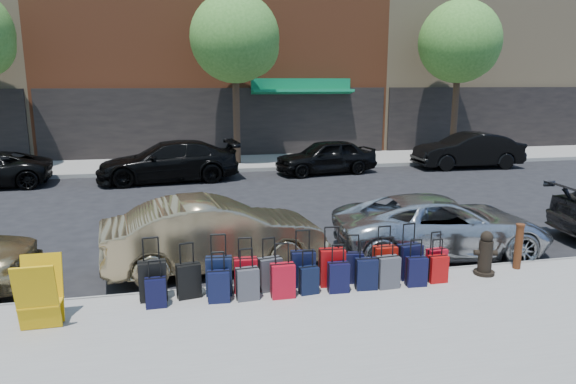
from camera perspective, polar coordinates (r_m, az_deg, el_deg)
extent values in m
plane|color=black|center=(13.79, -3.15, -3.49)|extent=(120.00, 120.00, 0.00)
cube|color=gray|center=(7.83, 4.62, -15.67)|extent=(60.00, 4.00, 0.15)
cube|color=gray|center=(23.49, -6.99, 3.20)|extent=(60.00, 4.00, 0.15)
cube|color=gray|center=(9.60, 1.11, -10.17)|extent=(60.00, 0.08, 0.15)
cube|color=gray|center=(21.51, -6.49, 2.38)|extent=(60.00, 0.08, 0.15)
cube|color=black|center=(25.23, -7.49, 7.53)|extent=(16.66, 0.15, 3.40)
cube|color=#0B6B40|center=(25.45, 1.66, 11.05)|extent=(5.00, 0.91, 0.27)
cube|color=#0B6B40|center=(25.73, 1.50, 11.84)|extent=(5.00, 0.10, 0.60)
cube|color=black|center=(30.95, 23.80, 7.46)|extent=(14.70, 0.15, 3.40)
cylinder|color=black|center=(22.79, -5.76, 9.21)|extent=(0.30, 0.30, 4.80)
sphere|color=#387125|center=(22.83, -5.93, 16.68)|extent=(3.80, 3.80, 3.80)
sphere|color=#387125|center=(22.88, -4.36, 15.74)|extent=(2.58, 2.58, 2.58)
cylinder|color=black|center=(26.13, 18.08, 9.06)|extent=(0.30, 0.30, 4.80)
sphere|color=#387125|center=(26.17, 18.52, 15.56)|extent=(3.80, 3.80, 3.80)
sphere|color=#387125|center=(26.45, 19.62, 14.62)|extent=(2.58, 2.58, 2.58)
cube|color=black|center=(8.94, -14.79, -9.51)|extent=(0.46, 0.28, 0.67)
cylinder|color=black|center=(8.70, -15.05, -5.07)|extent=(0.25, 0.05, 0.03)
cube|color=black|center=(8.92, -10.99, -9.65)|extent=(0.43, 0.29, 0.59)
cylinder|color=black|center=(8.70, -11.16, -5.75)|extent=(0.22, 0.07, 0.03)
cube|color=black|center=(8.94, -7.67, -9.23)|extent=(0.46, 0.29, 0.66)
cylinder|color=black|center=(8.71, -7.81, -4.84)|extent=(0.25, 0.06, 0.03)
cube|color=maroon|center=(9.02, -4.72, -9.17)|extent=(0.41, 0.24, 0.60)
cylinder|color=black|center=(8.81, -4.79, -5.25)|extent=(0.22, 0.05, 0.03)
cube|color=#37373C|center=(9.05, -2.00, -9.10)|extent=(0.42, 0.28, 0.58)
cylinder|color=black|center=(8.84, -2.03, -5.28)|extent=(0.22, 0.07, 0.03)
cube|color=black|center=(9.22, 1.68, -8.52)|extent=(0.44, 0.27, 0.64)
cylinder|color=black|center=(8.99, 1.71, -4.41)|extent=(0.24, 0.05, 0.03)
cube|color=maroon|center=(9.27, 4.92, -8.34)|extent=(0.47, 0.28, 0.67)
cylinder|color=black|center=(9.04, 5.00, -4.04)|extent=(0.25, 0.05, 0.03)
cube|color=black|center=(9.45, 7.19, -8.35)|extent=(0.40, 0.27, 0.55)
cylinder|color=black|center=(9.26, 7.29, -4.87)|extent=(0.21, 0.07, 0.03)
cube|color=maroon|center=(9.68, 10.69, -7.74)|extent=(0.42, 0.24, 0.62)
cylinder|color=black|center=(9.47, 10.85, -3.89)|extent=(0.23, 0.04, 0.03)
cube|color=black|center=(9.82, 13.35, -7.51)|extent=(0.46, 0.29, 0.65)
cylinder|color=black|center=(9.61, 13.56, -3.57)|extent=(0.24, 0.07, 0.03)
cube|color=#A50A19|center=(10.03, 16.15, -7.58)|extent=(0.38, 0.23, 0.53)
cylinder|color=black|center=(9.85, 16.35, -4.40)|extent=(0.20, 0.05, 0.03)
cube|color=black|center=(8.69, -14.47, -10.78)|extent=(0.33, 0.20, 0.48)
cylinder|color=black|center=(8.51, -14.66, -7.50)|extent=(0.19, 0.04, 0.03)
cube|color=black|center=(8.69, -7.71, -10.36)|extent=(0.37, 0.23, 0.53)
cylinder|color=black|center=(8.48, -7.82, -6.78)|extent=(0.20, 0.04, 0.03)
cube|color=#3F3E44|center=(8.72, -4.53, -10.14)|extent=(0.39, 0.24, 0.54)
cylinder|color=black|center=(8.51, -4.59, -6.46)|extent=(0.21, 0.05, 0.03)
cube|color=#A90A1C|center=(8.77, -0.59, -9.83)|extent=(0.40, 0.23, 0.58)
cylinder|color=black|center=(8.55, -0.60, -5.88)|extent=(0.22, 0.03, 0.03)
cube|color=black|center=(8.93, 2.31, -9.77)|extent=(0.34, 0.23, 0.48)
cylinder|color=black|center=(8.75, 2.34, -6.61)|extent=(0.18, 0.05, 0.03)
cube|color=black|center=(9.03, 5.61, -9.42)|extent=(0.36, 0.22, 0.52)
cylinder|color=black|center=(8.83, 5.69, -5.98)|extent=(0.20, 0.04, 0.03)
cube|color=black|center=(9.20, 8.69, -8.99)|extent=(0.39, 0.25, 0.55)
cylinder|color=black|center=(9.00, 8.81, -5.42)|extent=(0.21, 0.05, 0.03)
cube|color=#403F44|center=(9.32, 11.05, -8.73)|extent=(0.40, 0.25, 0.57)
cylinder|color=black|center=(9.12, 11.21, -5.09)|extent=(0.22, 0.04, 0.03)
cube|color=black|center=(9.52, 14.05, -8.57)|extent=(0.37, 0.22, 0.52)
cylinder|color=black|center=(9.34, 14.23, -5.28)|extent=(0.20, 0.04, 0.03)
cube|color=#A30A0A|center=(9.79, 16.29, -8.21)|extent=(0.34, 0.20, 0.49)
cylinder|color=black|center=(9.62, 16.49, -5.19)|extent=(0.19, 0.04, 0.03)
cylinder|color=black|center=(10.52, 20.93, -8.35)|extent=(0.38, 0.38, 0.06)
cylinder|color=black|center=(10.41, 21.07, -6.65)|extent=(0.26, 0.26, 0.60)
sphere|color=black|center=(10.30, 21.23, -4.69)|extent=(0.23, 0.23, 0.23)
cylinder|color=black|center=(10.39, 21.10, -6.32)|extent=(0.44, 0.22, 0.11)
cylinder|color=#38190C|center=(10.94, 24.23, -5.59)|extent=(0.15, 0.15, 0.88)
cylinder|color=#38190C|center=(10.83, 24.43, -3.37)|extent=(0.17, 0.17, 0.04)
cube|color=#CF9A0B|center=(8.35, -26.15, -10.56)|extent=(0.58, 0.27, 1.04)
cube|color=#CF9A0B|center=(8.70, -25.61, -9.62)|extent=(0.58, 0.27, 1.04)
cube|color=#CF9A0B|center=(8.58, -25.77, -11.06)|extent=(0.59, 0.39, 0.02)
imported|color=#9B865F|center=(10.42, -8.10, -4.67)|extent=(4.56, 2.08, 1.45)
imported|color=#B0B3B8|center=(11.73, 16.61, -3.55)|extent=(4.84, 2.60, 1.29)
imported|color=black|center=(19.88, -13.15, 3.33)|extent=(5.41, 2.59, 1.52)
imported|color=black|center=(21.07, 4.20, 3.95)|extent=(4.32, 2.21, 1.41)
imported|color=black|center=(23.75, 19.34, 4.38)|extent=(4.70, 1.81, 1.53)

